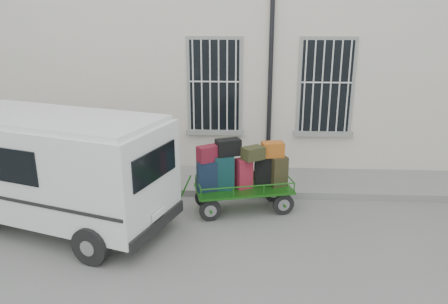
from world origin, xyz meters
The scene contains 5 objects.
ground centered at (0.00, 0.00, 0.00)m, with size 80.00×80.00×0.00m, color slate.
building centered at (0.00, 5.50, 3.00)m, with size 24.00×5.15×6.00m.
sidewalk centered at (0.00, 2.20, 0.07)m, with size 24.00×1.70×0.15m, color gray.
luggage_cart centered at (0.34, 0.70, 0.83)m, with size 2.35×1.33×1.54m.
van centered at (-3.14, -0.19, 1.26)m, with size 4.68×3.08×2.19m.
Camera 1 is at (0.41, -7.66, 3.92)m, focal length 35.00 mm.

